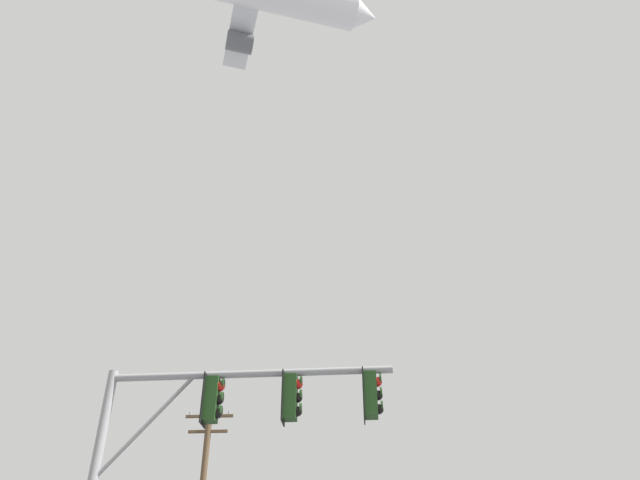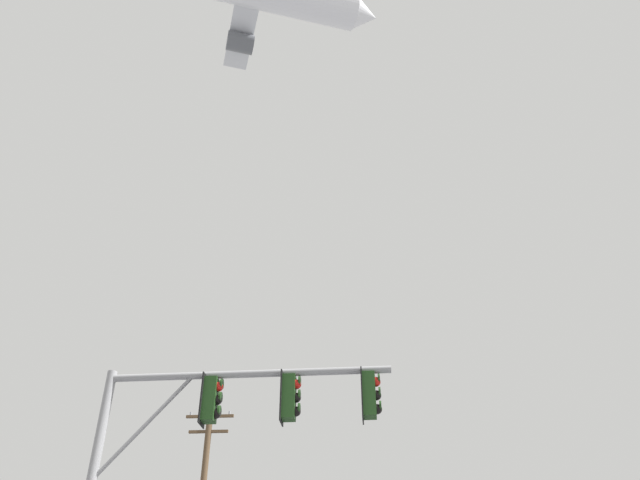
{
  "view_description": "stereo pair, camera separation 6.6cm",
  "coord_description": "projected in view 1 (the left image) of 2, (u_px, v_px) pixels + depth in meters",
  "views": [
    {
      "loc": [
        -0.42,
        -5.08,
        1.31
      ],
      "look_at": [
        -1.74,
        16.65,
        15.76
      ],
      "focal_mm": 34.93,
      "sensor_mm": 36.0,
      "label": 1
    },
    {
      "loc": [
        -0.35,
        -5.08,
        1.31
      ],
      "look_at": [
        -1.74,
        16.65,
        15.76
      ],
      "focal_mm": 34.93,
      "sensor_mm": 36.0,
      "label": 2
    }
  ],
  "objects": [
    {
      "name": "signal_pole_near",
      "position": [
        215.0,
        436.0,
        12.18
      ],
      "size": [
        5.95,
        0.53,
        6.25
      ],
      "color": "gray",
      "rests_on": "ground"
    }
  ]
}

